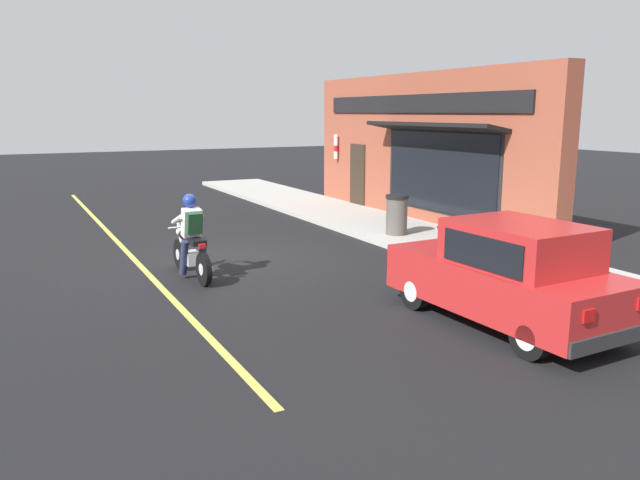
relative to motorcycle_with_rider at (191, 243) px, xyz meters
The scene contains 7 objects.
ground_plane 1.68m from the motorcycle_with_rider, 44.94° to the left, with size 80.00×80.00×0.00m, color black.
sidewalk_curb 7.31m from the motorcycle_with_rider, 34.15° to the left, with size 2.60×22.00×0.14m, color #ADAAA3.
lane_stripe 4.20m from the motorcycle_with_rider, 99.85° to the left, with size 0.12×19.80×0.01m, color #D1C64C.
storefront_building 8.31m from the motorcycle_with_rider, 22.73° to the left, with size 1.25×10.66×4.20m.
motorcycle_with_rider is the anchor object (origin of this frame).
car_hatchback 5.90m from the motorcycle_with_rider, 54.65° to the right, with size 1.76×3.83×1.57m.
trash_bin 5.65m from the motorcycle_with_rider, 12.35° to the left, with size 0.56×0.56×0.98m.
Camera 1 is at (-4.22, -12.54, 3.12)m, focal length 35.00 mm.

